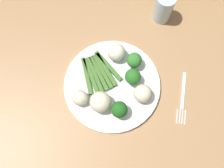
% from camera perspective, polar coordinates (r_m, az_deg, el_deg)
% --- Properties ---
extents(ground_plane, '(6.00, 6.00, 0.02)m').
position_cam_1_polar(ground_plane, '(1.55, 1.49, -11.07)').
color(ground_plane, '#B7A88E').
extents(dining_table, '(1.30, 0.95, 0.76)m').
position_cam_1_polar(dining_table, '(0.90, 2.54, -6.39)').
color(dining_table, '#9E754C').
rests_on(dining_table, ground_plane).
extents(plate, '(0.30, 0.30, 0.01)m').
position_cam_1_polar(plate, '(0.80, 0.00, -0.27)').
color(plate, white).
rests_on(plate, dining_table).
extents(asparagus_bundle, '(0.14, 0.14, 0.01)m').
position_cam_1_polar(asparagus_bundle, '(0.80, -3.00, 2.54)').
color(asparagus_bundle, '#3D6626').
rests_on(asparagus_bundle, plate).
extents(broccoli_right, '(0.05, 0.05, 0.06)m').
position_cam_1_polar(broccoli_right, '(0.77, 4.66, 1.57)').
color(broccoli_right, '#568E33').
rests_on(broccoli_right, plate).
extents(broccoli_near_center, '(0.05, 0.05, 0.06)m').
position_cam_1_polar(broccoli_near_center, '(0.74, 1.60, -5.61)').
color(broccoli_near_center, '#4C7F2B').
rests_on(broccoli_near_center, plate).
extents(broccoli_front, '(0.05, 0.05, 0.06)m').
position_cam_1_polar(broccoli_front, '(0.79, 4.88, 5.19)').
color(broccoli_front, '#609E3D').
rests_on(broccoli_front, plate).
extents(cauliflower_outer_edge, '(0.05, 0.05, 0.05)m').
position_cam_1_polar(cauliflower_outer_edge, '(0.77, -7.02, -3.02)').
color(cauliflower_outer_edge, beige).
rests_on(cauliflower_outer_edge, plate).
extents(cauliflower_near_fork, '(0.06, 0.06, 0.06)m').
position_cam_1_polar(cauliflower_near_fork, '(0.75, -2.54, -3.94)').
color(cauliflower_near_fork, beige).
rests_on(cauliflower_near_fork, plate).
extents(cauliflower_back, '(0.05, 0.05, 0.05)m').
position_cam_1_polar(cauliflower_back, '(0.77, 6.72, -2.09)').
color(cauliflower_back, beige).
rests_on(cauliflower_back, plate).
extents(cauliflower_mid, '(0.06, 0.06, 0.06)m').
position_cam_1_polar(cauliflower_mid, '(0.80, 0.94, 6.97)').
color(cauliflower_mid, silver).
rests_on(cauliflower_mid, plate).
extents(fork, '(0.04, 0.17, 0.00)m').
position_cam_1_polar(fork, '(0.83, 15.15, -3.08)').
color(fork, silver).
rests_on(fork, dining_table).
extents(water_glass, '(0.06, 0.06, 0.11)m').
position_cam_1_polar(water_glass, '(0.89, 11.24, 16.06)').
color(water_glass, silver).
rests_on(water_glass, dining_table).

